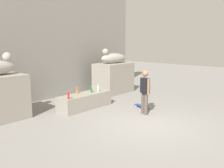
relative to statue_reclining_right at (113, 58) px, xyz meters
The scene contains 11 objects.
ground_plane 5.46m from the statue_reclining_right, 126.87° to the right, with size 40.00×40.00×0.00m, color gray.
facade_wall 3.64m from the statue_reclining_right, 152.30° to the left, with size 11.57×0.60×5.87m, color gray.
pedestal_right 1.07m from the statue_reclining_right, ahead, with size 2.01×1.29×1.58m, color gray.
statue_reclining_right is the anchor object (origin of this frame).
ledge_block 3.64m from the statue_reclining_right, 159.27° to the right, with size 2.41×0.75×0.62m, color gray.
skater 4.16m from the statue_reclining_right, 121.77° to the right, with size 0.32×0.50×1.67m.
skateboard 3.72m from the statue_reclining_right, 117.33° to the right, with size 0.44×0.82×0.08m.
bottle_green 3.20m from the statue_reclining_right, 156.56° to the right, with size 0.08×0.08×0.26m.
bottle_red 4.50m from the statue_reclining_right, 161.08° to the right, with size 0.08×0.08×0.32m.
bottle_clear 2.99m from the statue_reclining_right, 152.13° to the right, with size 0.07×0.07×0.32m.
bottle_orange 3.64m from the statue_reclining_right, 163.86° to the right, with size 0.06×0.06×0.29m.
Camera 1 is at (-6.47, -4.23, 2.74)m, focal length 38.48 mm.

